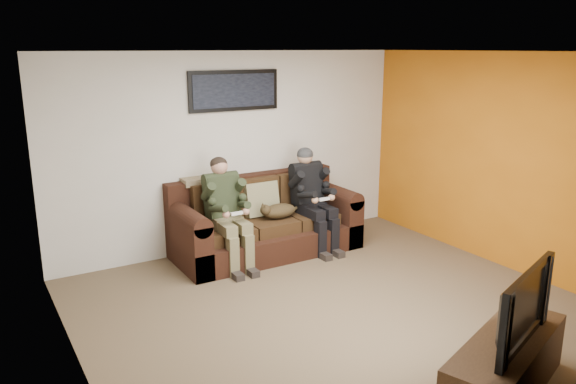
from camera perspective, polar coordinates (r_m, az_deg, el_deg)
floor at (r=6.04m, az=4.43°, el=-11.47°), size 5.00×5.00×0.00m
ceiling at (r=5.43m, az=4.97°, el=14.00°), size 5.00×5.00×0.00m
wall_back at (r=7.50m, az=-5.35°, el=4.14°), size 5.00×0.00×5.00m
wall_front at (r=4.07m, az=23.48°, el=-6.04°), size 5.00×0.00×5.00m
wall_left at (r=4.66m, az=-21.27°, el=-3.26°), size 0.00×4.50×4.50m
wall_right at (r=7.31m, az=20.89°, el=2.97°), size 0.00×4.50×4.50m
accent_wall_right at (r=7.30m, az=20.84°, el=2.96°), size 0.00×4.50×4.50m
sofa at (r=7.45m, az=-2.52°, el=-3.24°), size 2.42×1.04×0.99m
throw_pillow at (r=7.39m, az=-2.71°, el=-0.72°), size 0.46×0.22×0.46m
throw_blanket at (r=7.25m, az=-8.83°, el=1.15°), size 0.49×0.24×0.09m
person_left at (r=6.90m, az=-6.31°, el=-1.39°), size 0.51×0.87×1.34m
person_right at (r=7.48m, az=2.40°, el=-0.02°), size 0.51×0.86×1.35m
cat at (r=7.28m, az=-1.01°, el=-1.92°), size 0.66×0.26×0.24m
framed_poster at (r=7.36m, az=-5.49°, el=10.22°), size 1.25×0.05×0.52m
tv_stand at (r=4.87m, az=21.20°, el=-16.24°), size 1.55×0.94×0.46m
television at (r=4.63m, az=21.81°, el=-10.55°), size 1.03×0.48×0.60m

